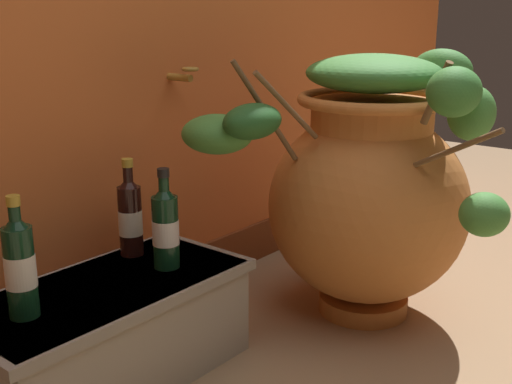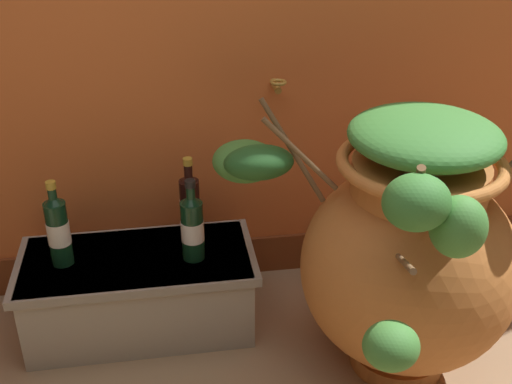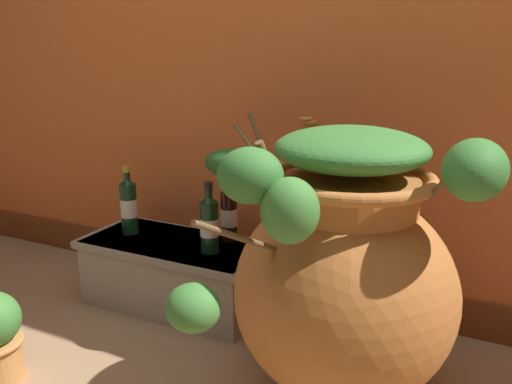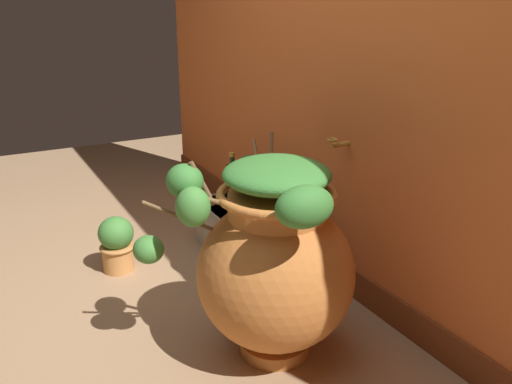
{
  "view_description": "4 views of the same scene",
  "coord_description": "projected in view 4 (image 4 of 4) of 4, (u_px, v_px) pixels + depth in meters",
  "views": [
    {
      "loc": [
        -1.4,
        -0.5,
        1.0
      ],
      "look_at": [
        0.09,
        0.72,
        0.46
      ],
      "focal_mm": 45.09,
      "sensor_mm": 36.0,
      "label": 1
    },
    {
      "loc": [
        -0.3,
        -1.05,
        1.51
      ],
      "look_at": [
        -0.03,
        0.67,
        0.59
      ],
      "focal_mm": 45.43,
      "sensor_mm": 36.0,
      "label": 2
    },
    {
      "loc": [
        0.78,
        -0.87,
        1.08
      ],
      "look_at": [
        0.0,
        0.75,
        0.58
      ],
      "focal_mm": 35.99,
      "sensor_mm": 36.0,
      "label": 3
    },
    {
      "loc": [
        2.16,
        -0.53,
        1.47
      ],
      "look_at": [
        0.0,
        0.64,
        0.59
      ],
      "focal_mm": 38.35,
      "sensor_mm": 36.0,
      "label": 4
    }
  ],
  "objects": [
    {
      "name": "wine_bottle_right",
      "position": [
        262.0,
        204.0,
        2.92
      ],
      "size": [
        0.08,
        0.08,
        0.29
      ],
      "color": "black",
      "rests_on": "stone_ledge"
    },
    {
      "name": "wine_bottle_left",
      "position": [
        287.0,
        200.0,
        2.99
      ],
      "size": [
        0.07,
        0.07,
        0.3
      ],
      "color": "black",
      "rests_on": "stone_ledge"
    },
    {
      "name": "wine_bottle_middle",
      "position": [
        232.0,
        179.0,
        3.29
      ],
      "size": [
        0.07,
        0.07,
        0.3
      ],
      "color": "black",
      "rests_on": "stone_ledge"
    },
    {
      "name": "back_wall",
      "position": [
        359.0,
        35.0,
        2.62
      ],
      "size": [
        4.4,
        0.33,
        2.6
      ],
      "color": "#D6662D",
      "rests_on": "ground_plane"
    },
    {
      "name": "terracotta_urn",
      "position": [
        274.0,
        259.0,
        2.26
      ],
      "size": [
        0.97,
        0.87,
        0.88
      ],
      "color": "#C17033",
      "rests_on": "ground_plane"
    },
    {
      "name": "stone_ledge",
      "position": [
        250.0,
        234.0,
        3.18
      ],
      "size": [
        0.8,
        0.39,
        0.29
      ],
      "color": "#9E9384",
      "rests_on": "ground_plane"
    },
    {
      "name": "potted_shrub",
      "position": [
        117.0,
        243.0,
        3.05
      ],
      "size": [
        0.2,
        0.2,
        0.32
      ],
      "color": "#D68E4C",
      "rests_on": "ground_plane"
    },
    {
      "name": "ground_plane",
      "position": [
        135.0,
        333.0,
        2.52
      ],
      "size": [
        7.0,
        7.0,
        0.0
      ],
      "primitive_type": "plane",
      "color": "#9E7A56"
    }
  ]
}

